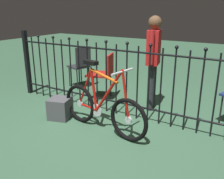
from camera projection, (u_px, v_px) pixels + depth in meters
name	position (u px, v px, depth m)	size (l,w,h in m)	color
ground_plane	(108.00, 132.00, 3.39)	(20.00, 20.00, 0.00)	#396045
iron_fence	(126.00, 78.00, 3.72)	(4.47, 0.07, 1.21)	black
bicycle	(102.00, 108.00, 3.34)	(1.43, 0.40, 0.95)	black
chair_charcoal	(81.00, 63.00, 5.14)	(0.47, 0.47, 0.86)	black
chair_red	(104.00, 71.00, 4.48)	(0.53, 0.53, 0.83)	black
person_visitor	(153.00, 56.00, 3.93)	(0.24, 0.47, 1.50)	#2D2D33
display_crate	(60.00, 108.00, 3.78)	(0.30, 0.30, 0.31)	#4C4C51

